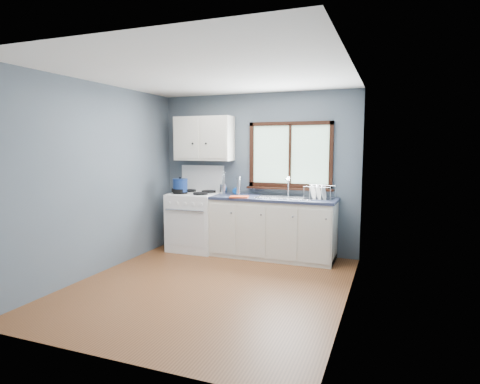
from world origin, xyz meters
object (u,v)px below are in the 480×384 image
(stockpot, at_px, (180,185))
(thermos, at_px, (238,186))
(base_cabinets, at_px, (273,231))
(skillet, at_px, (180,190))
(utensil_crock, at_px, (223,189))
(dish_rack, at_px, (319,196))
(gas_range, at_px, (195,220))
(sink, at_px, (285,202))

(stockpot, height_order, thermos, thermos)
(base_cabinets, distance_m, skillet, 1.61)
(utensil_crock, distance_m, dish_rack, 1.58)
(gas_range, distance_m, base_cabinets, 1.31)
(utensil_crock, relative_size, thermos, 1.33)
(base_cabinets, bearing_deg, dish_rack, -0.06)
(skillet, distance_m, dish_rack, 2.18)
(skillet, bearing_deg, sink, 0.14)
(base_cabinets, relative_size, skillet, 4.79)
(gas_range, bearing_deg, stockpot, -138.55)
(gas_range, height_order, dish_rack, gas_range)
(thermos, bearing_deg, sink, -6.44)
(stockpot, height_order, dish_rack, stockpot)
(thermos, bearing_deg, dish_rack, -3.92)
(stockpot, distance_m, thermos, 0.93)
(utensil_crock, bearing_deg, stockpot, -149.90)
(sink, relative_size, utensil_crock, 2.20)
(base_cabinets, bearing_deg, skillet, -173.22)
(sink, bearing_deg, stockpot, -174.03)
(base_cabinets, height_order, skillet, skillet)
(sink, bearing_deg, thermos, 173.56)
(gas_range, xyz_separation_m, dish_rack, (1.99, 0.02, 0.48))
(base_cabinets, xyz_separation_m, thermos, (-0.59, 0.09, 0.65))
(base_cabinets, height_order, stockpot, stockpot)
(gas_range, xyz_separation_m, stockpot, (-0.18, -0.16, 0.57))
(stockpot, bearing_deg, sink, 5.97)
(sink, bearing_deg, dish_rack, -0.03)
(sink, distance_m, utensil_crock, 1.09)
(sink, distance_m, stockpot, 1.68)
(gas_range, bearing_deg, utensil_crock, 24.36)
(skillet, height_order, dish_rack, dish_rack)
(utensil_crock, bearing_deg, skillet, -150.07)
(skillet, bearing_deg, base_cabinets, 0.88)
(utensil_crock, bearing_deg, base_cabinets, -11.02)
(base_cabinets, relative_size, utensil_crock, 4.84)
(gas_range, bearing_deg, dish_rack, 0.52)
(sink, bearing_deg, utensil_crock, 170.79)
(thermos, distance_m, dish_rack, 1.28)
(utensil_crock, height_order, dish_rack, utensil_crock)
(base_cabinets, bearing_deg, gas_range, -179.18)
(stockpot, distance_m, utensil_crock, 0.69)
(stockpot, relative_size, utensil_crock, 0.83)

